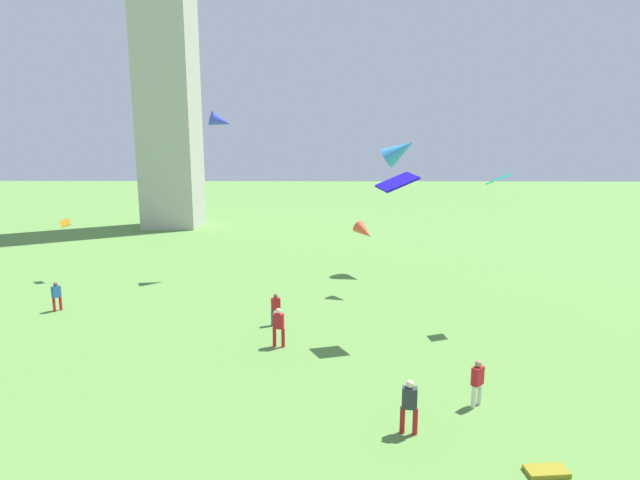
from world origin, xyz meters
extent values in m
cylinder|color=red|center=(5.08, 10.63, 0.42)|extent=(0.16, 0.16, 0.84)
cylinder|color=red|center=(5.46, 10.56, 0.42)|extent=(0.16, 0.16, 0.84)
cube|color=#2D3338|center=(5.27, 10.60, 1.17)|extent=(0.49, 0.34, 0.67)
sphere|color=beige|center=(5.27, 10.60, 1.63)|extent=(0.25, 0.25, 0.25)
cylinder|color=red|center=(0.48, 17.22, 0.42)|extent=(0.16, 0.16, 0.84)
cylinder|color=red|center=(0.86, 17.17, 0.42)|extent=(0.16, 0.16, 0.84)
cube|color=red|center=(0.67, 17.20, 1.18)|extent=(0.49, 0.32, 0.67)
sphere|color=beige|center=(0.67, 17.20, 1.63)|extent=(0.25, 0.25, 0.25)
cylinder|color=red|center=(-11.64, 21.66, 0.38)|extent=(0.14, 0.14, 0.76)
cylinder|color=red|center=(-11.46, 21.96, 0.38)|extent=(0.14, 0.14, 0.76)
cube|color=#235693|center=(-11.55, 21.81, 1.06)|extent=(0.42, 0.47, 0.60)
sphere|color=brown|center=(-11.55, 21.81, 1.47)|extent=(0.22, 0.22, 0.22)
cylinder|color=#235693|center=(0.11, 19.84, 0.38)|extent=(0.14, 0.14, 0.76)
cylinder|color=#235693|center=(0.43, 19.96, 0.38)|extent=(0.14, 0.14, 0.76)
cube|color=red|center=(0.27, 19.90, 1.06)|extent=(0.47, 0.37, 0.60)
sphere|color=brown|center=(0.27, 19.90, 1.48)|extent=(0.22, 0.22, 0.22)
cylinder|color=silver|center=(7.94, 12.38, 0.39)|extent=(0.15, 0.15, 0.79)
cylinder|color=silver|center=(7.67, 12.13, 0.39)|extent=(0.15, 0.15, 0.79)
cube|color=red|center=(7.81, 12.26, 1.10)|extent=(0.48, 0.47, 0.62)
sphere|color=#A37556|center=(7.81, 12.26, 1.52)|extent=(0.23, 0.23, 0.23)
cube|color=#160AC6|center=(5.81, 18.48, 7.08)|extent=(1.92, 1.57, 0.84)
cone|color=#348EDD|center=(7.63, 30.88, 8.32)|extent=(2.87, 2.20, 2.35)
cone|color=#DE5234|center=(4.90, 25.10, 3.77)|extent=(1.50, 1.52, 1.21)
cone|color=blue|center=(-4.21, 29.89, 10.20)|extent=(1.75, 1.49, 1.25)
cube|color=#C47413|center=(-14.17, 28.23, 3.72)|extent=(0.93, 0.91, 0.52)
cube|color=#10ECEF|center=(10.77, 20.19, 7.11)|extent=(1.11, 1.02, 0.59)
cube|color=olive|center=(8.67, 8.75, 0.07)|extent=(1.15, 0.63, 0.14)
camera|label=1|loc=(2.80, -3.28, 8.64)|focal=27.99mm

